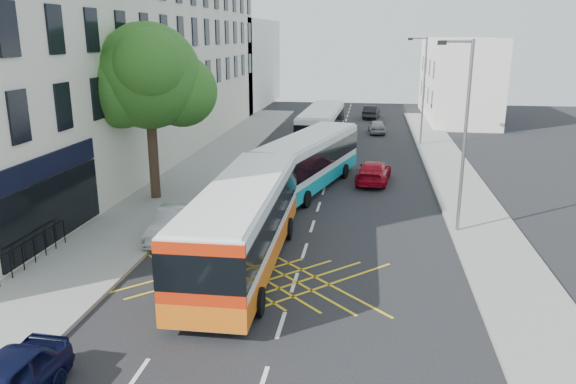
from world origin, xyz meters
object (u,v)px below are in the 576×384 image
at_px(parked_car_silver, 174,223).
at_px(distant_car_silver, 377,127).
at_px(bus_near, 243,223).
at_px(distant_car_dark, 371,112).
at_px(street_tree, 148,77).
at_px(lamp_near, 463,128).
at_px(bus_mid, 309,160).
at_px(distant_car_grey, 312,122).
at_px(lamp_far, 423,86).
at_px(bus_far, 322,127).
at_px(red_hatchback, 374,172).

bearing_deg(parked_car_silver, distant_car_silver, 71.04).
distance_m(bus_near, parked_car_silver, 4.40).
xyz_separation_m(distant_car_silver, distant_car_dark, (-0.51, 9.12, 0.07)).
bearing_deg(street_tree, distant_car_dark, 70.78).
relative_size(lamp_near, bus_near, 0.71).
distance_m(bus_near, distant_car_dark, 39.62).
height_order(lamp_near, bus_mid, lamp_near).
distance_m(bus_mid, distant_car_silver, 19.32).
bearing_deg(distant_car_grey, bus_near, -93.69).
bearing_deg(street_tree, lamp_near, -11.40).
height_order(lamp_far, distant_car_grey, lamp_far).
bearing_deg(lamp_far, lamp_near, -90.00).
height_order(street_tree, bus_far, street_tree).
bearing_deg(bus_far, lamp_far, 15.36).
distance_m(street_tree, bus_near, 11.10).
distance_m(lamp_far, red_hatchback, 12.84).
bearing_deg(lamp_near, lamp_far, 90.00).
bearing_deg(bus_near, distant_car_grey, 90.83).
xyz_separation_m(lamp_near, lamp_far, (0.00, 20.00, 0.00)).
bearing_deg(lamp_far, street_tree, -130.81).
height_order(lamp_far, bus_mid, lamp_far).
xyz_separation_m(bus_mid, distant_car_silver, (3.91, 18.90, -0.98)).
bearing_deg(distant_car_grey, parked_car_silver, -100.45).
relative_size(lamp_far, parked_car_silver, 1.99).
relative_size(bus_far, distant_car_grey, 2.31).
bearing_deg(distant_car_dark, bus_near, 90.64).
bearing_deg(distant_car_grey, street_tree, -108.36).
bearing_deg(parked_car_silver, red_hatchback, 50.34).
bearing_deg(parked_car_silver, lamp_near, 9.60).
distance_m(street_tree, bus_far, 17.57).
bearing_deg(street_tree, bus_near, -50.35).
distance_m(street_tree, distant_car_silver, 25.88).
bearing_deg(bus_far, distant_car_dark, 79.16).
bearing_deg(distant_car_grey, distant_car_dark, 49.59).
distance_m(bus_near, distant_car_silver, 30.68).
relative_size(red_hatchback, distant_car_silver, 1.28).
xyz_separation_m(bus_near, bus_far, (0.86, 23.04, -0.07)).
xyz_separation_m(bus_near, bus_mid, (1.18, 11.34, -0.09)).
relative_size(street_tree, parked_car_silver, 2.19).
relative_size(lamp_far, bus_near, 0.71).
bearing_deg(distant_car_grey, bus_mid, -89.58).
height_order(street_tree, lamp_near, street_tree).
bearing_deg(bus_far, lamp_near, -65.92).
bearing_deg(distant_car_grey, lamp_far, -42.48).
height_order(bus_far, distant_car_grey, bus_far).
bearing_deg(lamp_far, bus_far, -166.62).
relative_size(lamp_near, distant_car_dark, 2.02).
height_order(lamp_near, bus_far, lamp_near).
xyz_separation_m(street_tree, distant_car_dark, (11.01, 31.58, -5.64)).
distance_m(lamp_far, bus_mid, 15.52).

